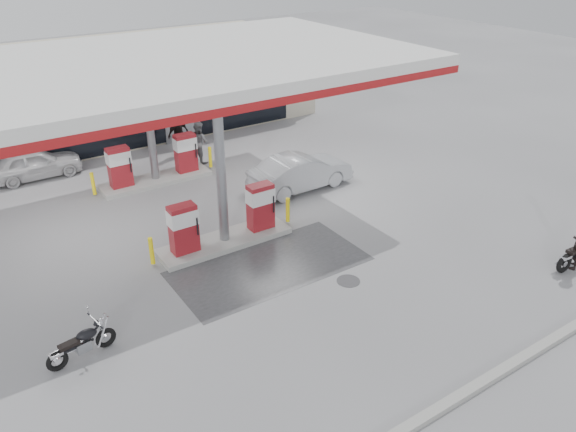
% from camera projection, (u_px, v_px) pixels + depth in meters
% --- Properties ---
extents(ground, '(90.00, 90.00, 0.00)m').
position_uv_depth(ground, '(256.00, 271.00, 17.12)').
color(ground, gray).
rests_on(ground, ground).
extents(wet_patch, '(6.00, 3.00, 0.00)m').
position_uv_depth(wet_patch, '(270.00, 266.00, 17.36)').
color(wet_patch, '#4C4C4F').
rests_on(wet_patch, ground).
extents(drain_cover, '(0.70, 0.70, 0.01)m').
position_uv_depth(drain_cover, '(348.00, 281.00, 16.62)').
color(drain_cover, '#38383A').
rests_on(drain_cover, ground).
extents(kerb, '(28.00, 0.25, 0.15)m').
position_uv_depth(kerb, '(424.00, 418.00, 11.92)').
color(kerb, gray).
rests_on(kerb, ground).
extents(store_building, '(22.00, 8.22, 4.00)m').
position_uv_depth(store_building, '(91.00, 91.00, 27.95)').
color(store_building, beige).
rests_on(store_building, ground).
extents(canopy, '(16.00, 10.02, 5.51)m').
position_uv_depth(canopy, '(174.00, 66.00, 18.37)').
color(canopy, silver).
rests_on(canopy, ground).
extents(pump_island_near, '(5.14, 1.30, 1.78)m').
position_uv_depth(pump_island_near, '(224.00, 224.00, 18.27)').
color(pump_island_near, '#9E9E99').
rests_on(pump_island_near, ground).
extents(pump_island_far, '(5.14, 1.30, 1.78)m').
position_uv_depth(pump_island_far, '(154.00, 166.00, 22.69)').
color(pump_island_far, '#9E9E99').
rests_on(pump_island_far, ground).
extents(parked_motorcycle, '(1.77, 0.68, 0.91)m').
position_uv_depth(parked_motorcycle, '(83.00, 344.00, 13.52)').
color(parked_motorcycle, black).
rests_on(parked_motorcycle, ground).
extents(sedan_white, '(3.73, 1.53, 1.27)m').
position_uv_depth(sedan_white, '(34.00, 163.00, 23.14)').
color(sedan_white, silver).
rests_on(sedan_white, ground).
extents(attendant, '(0.89, 1.04, 1.85)m').
position_uv_depth(attendant, '(199.00, 142.00, 24.56)').
color(attendant, slate).
rests_on(attendant, ground).
extents(hatchback_silver, '(4.28, 1.57, 1.40)m').
position_uv_depth(hatchback_silver, '(301.00, 172.00, 22.15)').
color(hatchback_silver, '#ABAEB4').
rests_on(hatchback_silver, ground).
extents(parked_car_right, '(4.05, 2.67, 1.03)m').
position_uv_depth(parked_car_right, '(193.00, 115.00, 29.42)').
color(parked_car_right, '#A2A5AA').
rests_on(parked_car_right, ground).
extents(biker_walking, '(1.29, 0.90, 2.04)m').
position_uv_depth(biker_walking, '(178.00, 134.00, 25.18)').
color(biker_walking, black).
rests_on(biker_walking, ground).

